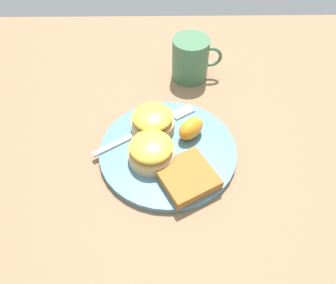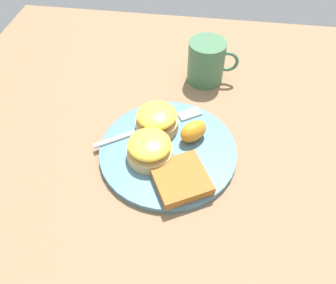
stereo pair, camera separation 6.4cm
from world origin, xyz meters
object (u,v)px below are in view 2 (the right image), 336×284
(orange_wedge, at_px, (193,131))
(fork, at_px, (157,125))
(cup, at_px, (207,62))
(sandwich_benedict_right, at_px, (150,148))
(sandwich_benedict_left, at_px, (157,119))
(hashbrown_patty, at_px, (181,179))

(orange_wedge, bearing_deg, fork, 162.65)
(fork, height_order, cup, cup)
(sandwich_benedict_right, distance_m, fork, 0.09)
(fork, relative_size, cup, 1.76)
(sandwich_benedict_left, bearing_deg, orange_wedge, -14.53)
(orange_wedge, distance_m, fork, 0.09)
(hashbrown_patty, relative_size, orange_wedge, 1.59)
(sandwich_benedict_left, height_order, orange_wedge, sandwich_benedict_left)
(cup, bearing_deg, sandwich_benedict_right, -108.31)
(hashbrown_patty, distance_m, cup, 0.33)
(hashbrown_patty, height_order, fork, hashbrown_patty)
(sandwich_benedict_right, xyz_separation_m, cup, (0.09, 0.27, 0.01))
(fork, distance_m, cup, 0.21)
(orange_wedge, bearing_deg, hashbrown_patty, -96.74)
(sandwich_benedict_right, bearing_deg, orange_wedge, 36.55)
(orange_wedge, relative_size, fork, 0.28)
(orange_wedge, bearing_deg, sandwich_benedict_right, -143.45)
(hashbrown_patty, xyz_separation_m, fork, (-0.07, 0.13, -0.01))
(fork, xyz_separation_m, cup, (0.09, 0.19, 0.04))
(hashbrown_patty, distance_m, fork, 0.15)
(cup, bearing_deg, orange_wedge, -93.02)
(orange_wedge, bearing_deg, sandwich_benedict_left, 165.47)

